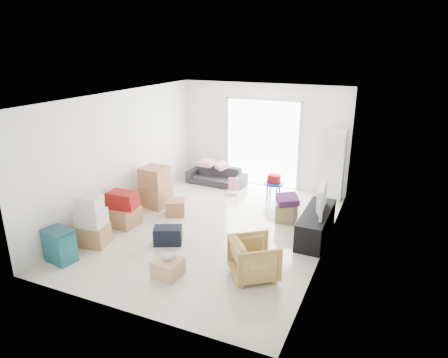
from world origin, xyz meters
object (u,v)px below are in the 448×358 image
at_px(armchair, 254,256).
at_px(kids_table, 274,182).
at_px(television, 317,208).
at_px(storage_bins, 60,246).
at_px(tv_console, 316,224).
at_px(sofa, 216,173).
at_px(ottoman, 287,213).
at_px(ac_tower, 334,165).
at_px(wood_crate, 168,268).

relative_size(armchair, kids_table, 1.19).
relative_size(television, storage_bins, 1.69).
bearing_deg(kids_table, television, -50.00).
xyz_separation_m(tv_console, kids_table, (-1.37, 1.63, 0.17)).
relative_size(tv_console, kids_table, 2.63).
distance_m(armchair, kids_table, 3.56).
relative_size(tv_console, armchair, 2.21).
relative_size(tv_console, sofa, 1.01).
height_order(sofa, ottoman, sofa).
distance_m(sofa, kids_table, 1.80).
xyz_separation_m(ac_tower, kids_table, (-1.32, -0.58, -0.44)).
distance_m(tv_console, storage_bins, 4.77).
distance_m(ac_tower, kids_table, 1.51).
relative_size(sofa, storage_bins, 2.69).
xyz_separation_m(television, armchair, (-0.63, -1.84, -0.24)).
bearing_deg(ac_tower, wood_crate, -112.29).
bearing_deg(storage_bins, kids_table, 59.99).
height_order(ac_tower, ottoman, ac_tower).
relative_size(television, ottoman, 2.55).
bearing_deg(ottoman, television, -33.30).
height_order(storage_bins, wood_crate, storage_bins).
relative_size(sofa, kids_table, 2.61).
bearing_deg(ac_tower, armchair, -98.19).
bearing_deg(television, wood_crate, 135.64).
distance_m(armchair, storage_bins, 3.39).
xyz_separation_m(tv_console, ottoman, (-0.72, 0.47, -0.07)).
bearing_deg(storage_bins, television, 35.12).
bearing_deg(television, armchair, 155.72).
distance_m(storage_bins, ottoman, 4.52).
xyz_separation_m(sofa, wood_crate, (1.18, -4.45, -0.17)).
bearing_deg(ac_tower, ottoman, -111.02).
bearing_deg(storage_bins, ottoman, 45.29).
distance_m(tv_console, television, 0.34).
bearing_deg(storage_bins, tv_console, 35.12).
bearing_deg(storage_bins, sofa, 80.72).
bearing_deg(kids_table, armchair, -78.01).
xyz_separation_m(armchair, ottoman, (-0.08, 2.32, -0.17)).
distance_m(tv_console, armchair, 1.95).
bearing_deg(tv_console, television, 0.00).
xyz_separation_m(television, storage_bins, (-3.90, -2.74, -0.31)).
relative_size(ac_tower, armchair, 2.37).
xyz_separation_m(television, ottoman, (-0.72, 0.47, -0.41)).
bearing_deg(wood_crate, ottoman, 66.94).
distance_m(television, ottoman, 0.95).
relative_size(ac_tower, kids_table, 2.83).
height_order(sofa, wood_crate, sofa).
bearing_deg(sofa, armchair, -54.92).
bearing_deg(ac_tower, television, -88.70).
relative_size(tv_console, storage_bins, 2.71).
height_order(television, storage_bins, television).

